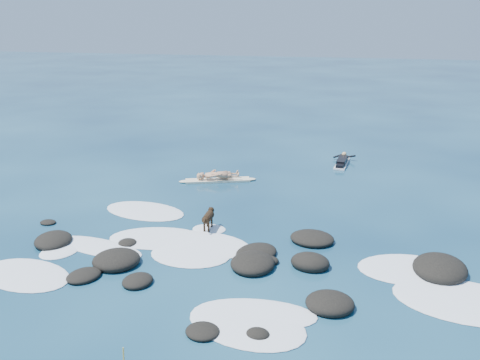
# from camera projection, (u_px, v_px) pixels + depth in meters

# --- Properties ---
(ground) EXTENTS (160.00, 160.00, 0.00)m
(ground) POSITION_uv_depth(u_px,v_px,m) (246.00, 251.00, 15.72)
(ground) COLOR #0A2642
(ground) RESTS_ON ground
(reef_rocks) EXTENTS (14.30, 7.64, 0.58)m
(reef_rocks) POSITION_uv_depth(u_px,v_px,m) (278.00, 273.00, 14.13)
(reef_rocks) COLOR black
(reef_rocks) RESTS_ON ground
(breaking_foam) EXTENTS (14.49, 8.60, 0.12)m
(breaking_foam) POSITION_uv_depth(u_px,v_px,m) (222.00, 262.00, 14.95)
(breaking_foam) COLOR white
(breaking_foam) RESTS_ON ground
(standing_surfer_rig) EXTENTS (3.11, 1.51, 1.84)m
(standing_surfer_rig) POSITION_uv_depth(u_px,v_px,m) (218.00, 165.00, 22.14)
(standing_surfer_rig) COLOR #F2E6C1
(standing_surfer_rig) RESTS_ON ground
(paddling_surfer_rig) EXTENTS (1.08, 2.41, 0.42)m
(paddling_surfer_rig) POSITION_uv_depth(u_px,v_px,m) (342.00, 162.00, 24.88)
(paddling_surfer_rig) COLOR white
(paddling_surfer_rig) RESTS_ON ground
(dog) EXTENTS (0.30, 1.09, 0.69)m
(dog) POSITION_uv_depth(u_px,v_px,m) (208.00, 217.00, 17.11)
(dog) COLOR black
(dog) RESTS_ON ground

